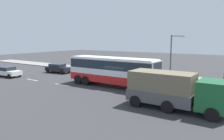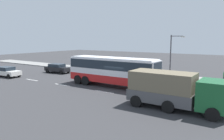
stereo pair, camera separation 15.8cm
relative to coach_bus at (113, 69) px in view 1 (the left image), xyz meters
name	(u,v)px [view 1 (the left image)]	position (x,y,z in m)	size (l,w,h in m)	color
ground_plane	(119,88)	(0.93, -0.15, -2.09)	(120.00, 120.00, 0.00)	#333335
sidewalk_curb	(153,75)	(0.93, 9.47, -2.02)	(80.00, 4.00, 0.15)	gray
lane_centreline	(64,85)	(-5.16, -2.66, -2.09)	(27.43, 0.16, 0.01)	white
coach_bus	(113,69)	(0.00, 0.00, 0.00)	(11.01, 2.68, 3.37)	red
cargo_truck	(174,89)	(8.65, -4.24, -0.50)	(7.56, 2.67, 2.90)	#19592D
car_black_sedan	(58,68)	(-13.07, 3.61, -1.31)	(4.41, 2.03, 1.46)	black
car_white_minivan	(7,71)	(-16.41, -3.06, -1.32)	(4.35, 2.13, 1.44)	white
pedestrian_at_crossing	(148,68)	(0.08, 9.45, -0.95)	(0.32, 0.32, 1.72)	black
street_lamp	(173,53)	(4.38, 7.70, 1.49)	(1.87, 0.24, 5.84)	#47474C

